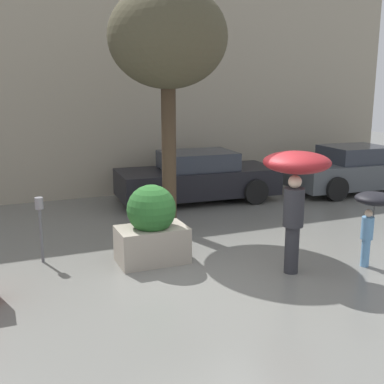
{
  "coord_description": "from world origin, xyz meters",
  "views": [
    {
      "loc": [
        -3.05,
        -6.54,
        3.04
      ],
      "look_at": [
        0.35,
        1.6,
        1.05
      ],
      "focal_mm": 45.0,
      "sensor_mm": 36.0,
      "label": 1
    }
  ],
  "objects_px": {
    "planter_box": "(152,226)",
    "person_adult": "(296,176)",
    "parked_car_far": "(354,170)",
    "person_child": "(373,207)",
    "parking_meter": "(40,216)",
    "parked_car_near": "(197,178)",
    "street_tree": "(168,40)"
  },
  "relations": [
    {
      "from": "person_child",
      "to": "parking_meter",
      "type": "relative_size",
      "value": 1.11
    },
    {
      "from": "planter_box",
      "to": "parking_meter",
      "type": "relative_size",
      "value": 1.18
    },
    {
      "from": "planter_box",
      "to": "person_child",
      "type": "distance_m",
      "value": 3.73
    },
    {
      "from": "person_child",
      "to": "parking_meter",
      "type": "height_order",
      "value": "person_child"
    },
    {
      "from": "parked_car_near",
      "to": "person_adult",
      "type": "bearing_deg",
      "value": 177.78
    },
    {
      "from": "parked_car_near",
      "to": "street_tree",
      "type": "distance_m",
      "value": 4.21
    },
    {
      "from": "parked_car_near",
      "to": "parked_car_far",
      "type": "bearing_deg",
      "value": -95.0
    },
    {
      "from": "person_adult",
      "to": "parked_car_far",
      "type": "bearing_deg",
      "value": -8.19
    },
    {
      "from": "person_child",
      "to": "parked_car_near",
      "type": "bearing_deg",
      "value": 113.91
    },
    {
      "from": "person_child",
      "to": "parked_car_far",
      "type": "bearing_deg",
      "value": 66.97
    },
    {
      "from": "parked_car_far",
      "to": "street_tree",
      "type": "distance_m",
      "value": 7.14
    },
    {
      "from": "planter_box",
      "to": "parked_car_near",
      "type": "bearing_deg",
      "value": 56.8
    },
    {
      "from": "parked_car_near",
      "to": "parking_meter",
      "type": "bearing_deg",
      "value": 129.2
    },
    {
      "from": "planter_box",
      "to": "parking_meter",
      "type": "height_order",
      "value": "planter_box"
    },
    {
      "from": "person_child",
      "to": "street_tree",
      "type": "distance_m",
      "value": 4.97
    },
    {
      "from": "person_adult",
      "to": "planter_box",
      "type": "bearing_deg",
      "value": 98.84
    },
    {
      "from": "person_adult",
      "to": "parking_meter",
      "type": "relative_size",
      "value": 1.72
    },
    {
      "from": "parked_car_near",
      "to": "parked_car_far",
      "type": "height_order",
      "value": "same"
    },
    {
      "from": "parking_meter",
      "to": "person_child",
      "type": "bearing_deg",
      "value": -24.51
    },
    {
      "from": "person_adult",
      "to": "person_child",
      "type": "bearing_deg",
      "value": -64.47
    },
    {
      "from": "parked_car_near",
      "to": "street_tree",
      "type": "xyz_separation_m",
      "value": [
        -1.57,
        -2.16,
        3.26
      ]
    },
    {
      "from": "planter_box",
      "to": "person_child",
      "type": "relative_size",
      "value": 1.07
    },
    {
      "from": "parked_car_near",
      "to": "parking_meter",
      "type": "relative_size",
      "value": 3.67
    },
    {
      "from": "person_adult",
      "to": "parked_car_far",
      "type": "relative_size",
      "value": 0.52
    },
    {
      "from": "parked_car_far",
      "to": "planter_box",
      "type": "bearing_deg",
      "value": 117.2
    },
    {
      "from": "parked_car_near",
      "to": "parked_car_far",
      "type": "distance_m",
      "value": 4.65
    },
    {
      "from": "person_adult",
      "to": "parked_car_far",
      "type": "distance_m",
      "value": 6.82
    },
    {
      "from": "parked_car_far",
      "to": "street_tree",
      "type": "bearing_deg",
      "value": 106.8
    },
    {
      "from": "parked_car_far",
      "to": "street_tree",
      "type": "xyz_separation_m",
      "value": [
        -6.18,
        -1.5,
        3.26
      ]
    },
    {
      "from": "person_child",
      "to": "parked_car_near",
      "type": "xyz_separation_m",
      "value": [
        -0.84,
        5.45,
        -0.41
      ]
    },
    {
      "from": "person_adult",
      "to": "street_tree",
      "type": "bearing_deg",
      "value": 61.19
    },
    {
      "from": "planter_box",
      "to": "person_adult",
      "type": "relative_size",
      "value": 0.69
    }
  ]
}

